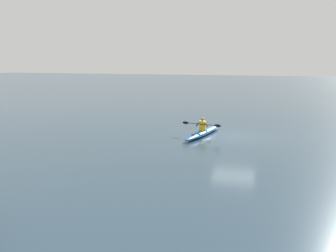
# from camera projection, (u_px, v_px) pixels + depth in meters

# --- Properties ---
(ground_plane) EXTENTS (160.00, 160.00, 0.00)m
(ground_plane) POSITION_uv_depth(u_px,v_px,m) (235.00, 136.00, 21.02)
(ground_plane) COLOR #283D4C
(kayak) EXTENTS (1.69, 4.88, 0.32)m
(kayak) POSITION_uv_depth(u_px,v_px,m) (203.00, 133.00, 21.28)
(kayak) COLOR #1959A5
(kayak) RESTS_ON ground
(kayaker) EXTENTS (2.37, 0.68, 0.77)m
(kayaker) POSITION_uv_depth(u_px,v_px,m) (202.00, 125.00, 21.06)
(kayaker) COLOR yellow
(kayaker) RESTS_ON kayak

